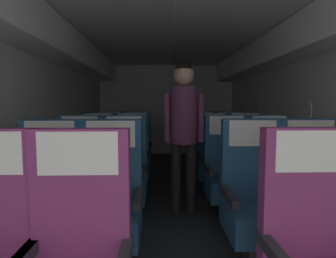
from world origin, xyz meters
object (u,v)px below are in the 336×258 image
object	(u,v)px
seat_c_right_window	(228,174)
seat_e_right_window	(202,149)
seat_e_left_window	(108,149)
flight_attendant	(184,121)
seat_d_right_aisle	(246,158)
seat_d_right_window	(213,158)
seat_d_left_aisle	(132,159)
seat_c_right_aisle	(271,173)
seat_e_left_aisle	(137,149)
seat_b_left_aisle	(110,204)
seat_b_right_window	(255,201)
seat_b_right_aisle	(314,201)
seat_e_right_aisle	(231,149)
seat_d_left_window	(97,159)
seat_c_left_aisle	(124,175)
seat_b_left_window	(47,204)
seat_c_left_window	(79,175)

from	to	relation	value
seat_c_right_window	seat_e_right_window	xyz separation A→B (m)	(-0.00, 1.68, 0.00)
seat_e_left_window	flight_attendant	size ratio (longest dim) A/B	0.66
seat_d_right_aisle	seat_e_left_window	bearing A→B (deg)	157.71
seat_c_right_window	seat_d_right_aisle	distance (m)	0.96
seat_d_right_window	seat_e_right_window	bearing A→B (deg)	90.36
seat_d_right_aisle	seat_d_left_aisle	bearing A→B (deg)	-179.71
seat_c_right_aisle	seat_e_right_window	world-z (taller)	same
seat_c_right_window	seat_e_left_aisle	xyz separation A→B (m)	(-1.09, 1.67, 0.00)
seat_b_left_aisle	seat_b_right_window	world-z (taller)	same
seat_b_right_aisle	seat_d_left_aisle	size ratio (longest dim) A/B	1.00
seat_e_right_aisle	seat_b_left_aisle	bearing A→B (deg)	-121.63
seat_d_right_aisle	seat_d_left_window	bearing A→B (deg)	-179.93
seat_c_left_aisle	seat_e_right_window	distance (m)	2.02
flight_attendant	seat_d_left_aisle	bearing A→B (deg)	-40.73
seat_b_left_aisle	seat_e_right_window	size ratio (longest dim) A/B	1.00
seat_c_left_aisle	seat_b_left_window	bearing A→B (deg)	-118.45
seat_c_left_aisle	seat_b_left_aisle	bearing A→B (deg)	-90.09
seat_b_left_aisle	seat_c_left_window	size ratio (longest dim) A/B	1.00
seat_c_left_window	flight_attendant	size ratio (longest dim) A/B	0.66
seat_c_left_window	seat_b_right_window	bearing A→B (deg)	-27.68
seat_b_right_aisle	seat_c_left_aisle	bearing A→B (deg)	151.85
seat_b_right_window	seat_d_right_window	world-z (taller)	same
seat_b_right_window	seat_e_left_window	bearing A→B (deg)	121.70
seat_d_left_window	seat_e_left_window	distance (m)	0.83
seat_c_left_window	seat_d_right_window	xyz separation A→B (m)	(1.56, 0.86, 0.00)
seat_c_right_aisle	seat_e_right_aisle	size ratio (longest dim) A/B	1.00
seat_c_right_aisle	seat_d_right_aisle	xyz separation A→B (m)	(0.00, 0.84, 0.00)
seat_d_left_aisle	seat_b_right_window	bearing A→B (deg)	-56.92
seat_c_left_aisle	seat_d_left_window	size ratio (longest dim) A/B	1.00
seat_b_right_aisle	seat_b_right_window	size ratio (longest dim) A/B	1.00
seat_b_right_window	seat_e_left_aisle	bearing A→B (deg)	113.45
seat_b_left_aisle	seat_d_left_window	world-z (taller)	same
seat_d_left_aisle	seat_e_left_window	xyz separation A→B (m)	(-0.46, 0.84, 0.00)
seat_e_right_window	seat_d_right_window	bearing A→B (deg)	-89.64
seat_d_left_window	seat_c_left_window	bearing A→B (deg)	-89.99
seat_c_left_aisle	seat_d_left_aisle	size ratio (longest dim) A/B	1.00
seat_c_right_window	seat_b_left_aisle	bearing A→B (deg)	-141.67
seat_c_left_window	flight_attendant	xyz separation A→B (m)	(1.09, 0.09, 0.55)
seat_b_left_aisle	seat_e_left_aisle	world-z (taller)	same
seat_c_left_aisle	seat_e_left_aisle	bearing A→B (deg)	90.11
seat_e_left_window	seat_e_left_aisle	size ratio (longest dim) A/B	1.00
seat_b_right_window	seat_e_right_aisle	bearing A→B (deg)	79.49
seat_b_right_window	seat_d_left_aisle	distance (m)	2.00
seat_d_right_window	seat_e_right_aisle	xyz separation A→B (m)	(0.46, 0.83, 0.00)
seat_d_right_aisle	seat_e_right_window	world-z (taller)	same
seat_b_left_window	seat_d_left_window	size ratio (longest dim) A/B	1.00
seat_c_left_aisle	seat_c_right_aisle	size ratio (longest dim) A/B	1.00
seat_c_left_aisle	flight_attendant	bearing A→B (deg)	8.30
seat_c_left_aisle	seat_d_right_aisle	xyz separation A→B (m)	(1.56, 0.87, 0.00)
seat_d_left_window	seat_e_left_aisle	xyz separation A→B (m)	(0.46, 0.83, 0.00)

